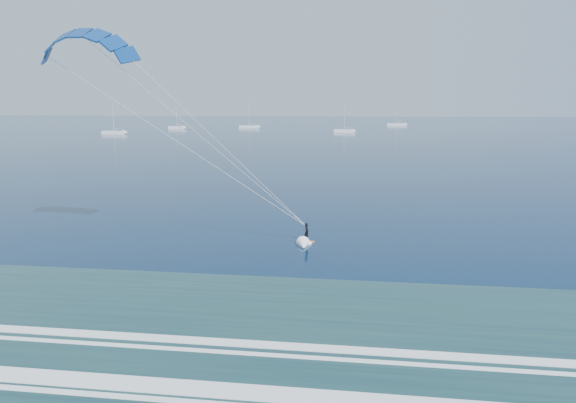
# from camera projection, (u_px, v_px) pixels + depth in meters

# --- Properties ---
(kitesurfer_rig) EXTENTS (20.90, 7.53, 17.30)m
(kitesurfer_rig) POSITION_uv_depth(u_px,v_px,m) (200.00, 135.00, 38.11)
(kitesurfer_rig) COLOR orange
(kitesurfer_rig) RESTS_ON ground
(sailboat_0) EXTENTS (8.77, 2.40, 11.92)m
(sailboat_0) POSITION_uv_depth(u_px,v_px,m) (114.00, 132.00, 188.18)
(sailboat_0) COLOR silver
(sailboat_0) RESTS_ON ground
(sailboat_1) EXTENTS (7.34, 2.40, 10.27)m
(sailboat_1) POSITION_uv_depth(u_px,v_px,m) (177.00, 127.00, 226.62)
(sailboat_1) COLOR silver
(sailboat_1) RESTS_ON ground
(sailboat_2) EXTENTS (9.08, 2.40, 12.19)m
(sailboat_2) POSITION_uv_depth(u_px,v_px,m) (249.00, 127.00, 235.12)
(sailboat_2) COLOR silver
(sailboat_2) RESTS_ON ground
(sailboat_3) EXTENTS (7.95, 2.40, 11.13)m
(sailboat_3) POSITION_uv_depth(u_px,v_px,m) (344.00, 131.00, 199.29)
(sailboat_3) COLOR silver
(sailboat_3) RESTS_ON ground
(sailboat_4) EXTENTS (9.56, 2.40, 12.89)m
(sailboat_4) POSITION_uv_depth(u_px,v_px,m) (397.00, 124.00, 261.08)
(sailboat_4) COLOR silver
(sailboat_4) RESTS_ON ground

